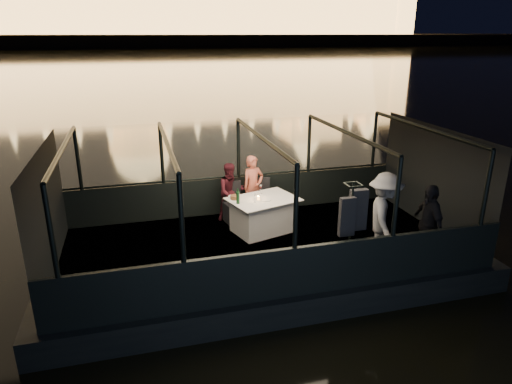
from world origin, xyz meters
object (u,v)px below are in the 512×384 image
object	(u,v)px
chair_port_right	(263,200)
wine_bottle	(238,197)
dining_table_central	(263,215)
person_woman_coral	(253,187)
person_man_maroon	(231,189)
passenger_dark	(428,221)
passenger_stripe	(384,218)
coat_stand	(350,230)
chair_port_left	(234,204)

from	to	relation	value
chair_port_right	wine_bottle	world-z (taller)	wine_bottle
dining_table_central	wine_bottle	size ratio (longest dim) A/B	4.40
person_woman_coral	person_man_maroon	xyz separation A→B (m)	(-0.55, -0.05, 0.00)
person_woman_coral	passenger_dark	xyz separation A→B (m)	(2.59, -3.12, 0.10)
dining_table_central	person_woman_coral	xyz separation A→B (m)	(0.01, 0.90, 0.36)
person_woman_coral	passenger_stripe	distance (m)	3.32
dining_table_central	chair_port_right	world-z (taller)	chair_port_right
coat_stand	person_woman_coral	xyz separation A→B (m)	(-0.92, 3.21, -0.15)
chair_port_left	person_woman_coral	bearing A→B (deg)	10.37
passenger_stripe	passenger_dark	xyz separation A→B (m)	(0.72, -0.37, 0.00)
person_man_maroon	passenger_dark	distance (m)	4.39
chair_port_right	wine_bottle	distance (m)	1.28
dining_table_central	coat_stand	distance (m)	2.55
passenger_dark	wine_bottle	distance (m)	3.82
person_woman_coral	person_man_maroon	distance (m)	0.55
dining_table_central	person_woman_coral	world-z (taller)	person_woman_coral
chair_port_left	chair_port_right	size ratio (longest dim) A/B	0.98
dining_table_central	coat_stand	bearing A→B (deg)	-68.04
dining_table_central	chair_port_left	bearing A→B (deg)	125.64
chair_port_left	chair_port_right	world-z (taller)	chair_port_right
chair_port_right	wine_bottle	bearing A→B (deg)	-123.28
person_woman_coral	wine_bottle	xyz separation A→B (m)	(-0.61, -1.03, 0.17)
chair_port_left	person_man_maroon	distance (m)	0.34
dining_table_central	person_woman_coral	bearing A→B (deg)	89.45
passenger_dark	coat_stand	bearing A→B (deg)	-81.45
chair_port_left	chair_port_right	xyz separation A→B (m)	(0.71, 0.05, 0.00)
coat_stand	person_woman_coral	size ratio (longest dim) A/B	1.20
chair_port_right	person_woman_coral	world-z (taller)	person_woman_coral
person_woman_coral	person_man_maroon	bearing A→B (deg)	168.55
coat_stand	passenger_stripe	world-z (taller)	coat_stand
person_man_maroon	wine_bottle	bearing A→B (deg)	-102.07
dining_table_central	passenger_dark	xyz separation A→B (m)	(2.60, -2.21, 0.47)
person_man_maroon	dining_table_central	bearing A→B (deg)	-66.30
person_man_maroon	person_woman_coral	bearing A→B (deg)	-3.64
chair_port_right	coat_stand	size ratio (longest dim) A/B	0.52
chair_port_right	passenger_dark	world-z (taller)	passenger_dark
passenger_dark	chair_port_left	bearing A→B (deg)	-128.08
dining_table_central	person_man_maroon	distance (m)	1.07
person_man_maroon	passenger_stripe	world-z (taller)	passenger_stripe
dining_table_central	person_woman_coral	distance (m)	0.97
chair_port_right	person_woman_coral	xyz separation A→B (m)	(-0.20, 0.15, 0.30)
chair_port_right	passenger_stripe	bearing A→B (deg)	-47.75
person_man_maroon	passenger_stripe	xyz separation A→B (m)	(2.42, -2.70, 0.10)
coat_stand	person_man_maroon	size ratio (longest dim) A/B	1.31
person_woman_coral	person_man_maroon	size ratio (longest dim) A/B	1.09
dining_table_central	chair_port_left	world-z (taller)	chair_port_left
chair_port_left	passenger_stripe	world-z (taller)	passenger_stripe
chair_port_left	coat_stand	world-z (taller)	coat_stand
person_man_maroon	wine_bottle	size ratio (longest dim) A/B	4.18
chair_port_right	passenger_dark	size ratio (longest dim) A/B	0.59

